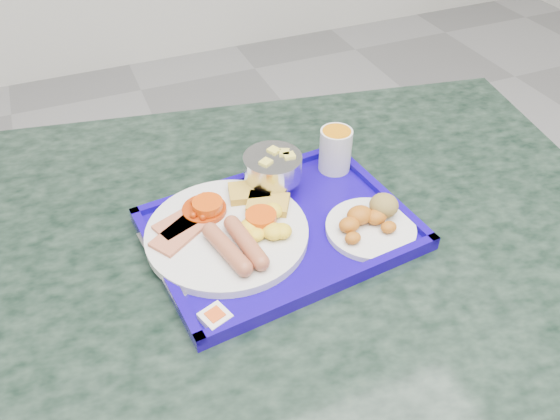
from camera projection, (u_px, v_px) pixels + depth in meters
name	position (u px, v px, depth m)	size (l,w,h in m)	color
table	(259.00, 314.00, 1.06)	(1.45, 1.10, 0.82)	gray
tray	(280.00, 230.00, 0.92)	(0.45, 0.35, 0.03)	#13038A
main_plate	(232.00, 229.00, 0.89)	(0.27, 0.27, 0.04)	silver
bread_plate	(371.00, 222.00, 0.91)	(0.15, 0.15, 0.05)	silver
fruit_bowl	(273.00, 167.00, 0.97)	(0.10, 0.10, 0.07)	silver
juice_cup	(335.00, 149.00, 1.02)	(0.06, 0.06, 0.08)	silver
spoon	(163.00, 240.00, 0.89)	(0.05, 0.18, 0.01)	silver
knife	(161.00, 270.00, 0.84)	(0.01, 0.19, 0.00)	silver
jam_packet	(215.00, 317.00, 0.77)	(0.05, 0.05, 0.02)	silver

